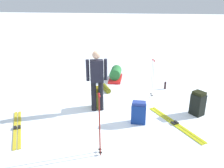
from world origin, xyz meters
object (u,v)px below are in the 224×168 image
object	(u,v)px
skier_standing	(97,78)
thermos_bottle	(165,85)
ski_pair_near	(17,128)
backpack_large_dark	(198,103)
sleeping_mat_rolled	(106,88)
gear_sled	(116,74)
ski_poles_planted_near	(100,122)
backpack_bright	(139,113)
ski_poles_planted_far	(153,76)
ski_pair_far	(175,123)
backpack_small_spare	(98,98)

from	to	relation	value
skier_standing	thermos_bottle	bearing A→B (deg)	-46.51
ski_pair_near	backpack_large_dark	xyz separation A→B (m)	(1.39, -4.43, 0.31)
sleeping_mat_rolled	gear_sled	bearing A→B (deg)	-8.74
skier_standing	thermos_bottle	distance (m)	2.86
skier_standing	gear_sled	distance (m)	2.69
ski_pair_near	sleeping_mat_rolled	size ratio (longest dim) A/B	3.00
backpack_large_dark	ski_poles_planted_near	bearing A→B (deg)	131.75
skier_standing	thermos_bottle	world-z (taller)	skier_standing
backpack_bright	ski_poles_planted_near	xyz separation A→B (m)	(-1.35, 0.72, 0.45)
backpack_large_dark	ski_poles_planted_far	distance (m)	1.63
skier_standing	sleeping_mat_rolled	world-z (taller)	skier_standing
skier_standing	ski_poles_planted_near	world-z (taller)	skier_standing
ski_pair_near	ski_poles_planted_far	bearing A→B (deg)	-53.11
backpack_large_dark	sleeping_mat_rolled	xyz separation A→B (m)	(1.29, 2.72, -0.23)
gear_sled	ski_pair_near	bearing A→B (deg)	153.68
ski_pair_near	ski_pair_far	xyz separation A→B (m)	(0.78, -3.80, -0.00)
gear_sled	backpack_bright	bearing A→B (deg)	-162.36
ski_pair_near	backpack_small_spare	size ratio (longest dim) A/B	2.69
sleeping_mat_rolled	thermos_bottle	world-z (taller)	thermos_bottle
ski_pair_far	ski_poles_planted_far	bearing A→B (deg)	18.83
ski_pair_far	thermos_bottle	xyz separation A→B (m)	(2.36, 0.09, 0.12)
backpack_small_spare	ski_poles_planted_near	world-z (taller)	ski_poles_planted_near
ski_pair_near	backpack_large_dark	size ratio (longest dim) A/B	2.49
ski_poles_planted_near	sleeping_mat_rolled	distance (m)	3.40
ski_pair_far	ski_poles_planted_near	world-z (taller)	ski_poles_planted_near
skier_standing	sleeping_mat_rolled	bearing A→B (deg)	0.26
backpack_bright	ski_poles_planted_near	world-z (taller)	ski_poles_planted_near
ski_poles_planted_near	backpack_small_spare	bearing A→B (deg)	13.03
skier_standing	backpack_small_spare	size ratio (longest dim) A/B	2.77
ski_pair_far	ski_poles_planted_near	size ratio (longest dim) A/B	1.28
ski_poles_planted_far	thermos_bottle	world-z (taller)	ski_poles_planted_far
backpack_bright	ski_poles_planted_near	distance (m)	1.59
ski_poles_planted_near	gear_sled	bearing A→B (deg)	3.49
backpack_bright	ski_poles_planted_far	xyz separation A→B (m)	(1.71, -0.35, 0.40)
backpack_bright	ski_poles_planted_near	size ratio (longest dim) A/B	0.44
thermos_bottle	sleeping_mat_rolled	bearing A→B (deg)	103.10
skier_standing	backpack_bright	bearing A→B (deg)	-114.95
ski_pair_near	ski_pair_far	bearing A→B (deg)	-78.36
skier_standing	backpack_bright	distance (m)	1.45
ski_pair_far	ski_poles_planted_near	xyz separation A→B (m)	(-1.41, 1.63, 0.72)
ski_pair_near	skier_standing	bearing A→B (deg)	-53.91
ski_pair_far	backpack_large_dark	xyz separation A→B (m)	(0.61, -0.64, 0.31)
backpack_small_spare	thermos_bottle	xyz separation A→B (m)	(1.72, -2.02, -0.17)
ski_pair_far	ski_poles_planted_far	world-z (taller)	ski_poles_planted_far
backpack_large_dark	backpack_small_spare	world-z (taller)	backpack_large_dark
ski_poles_planted_far	skier_standing	bearing A→B (deg)	127.78
backpack_large_dark	ski_poles_planted_near	size ratio (longest dim) A/B	0.50
backpack_bright	thermos_bottle	bearing A→B (deg)	-18.74
gear_sled	skier_standing	bearing A→B (deg)	176.20
ski_pair_near	gear_sled	size ratio (longest dim) A/B	1.60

